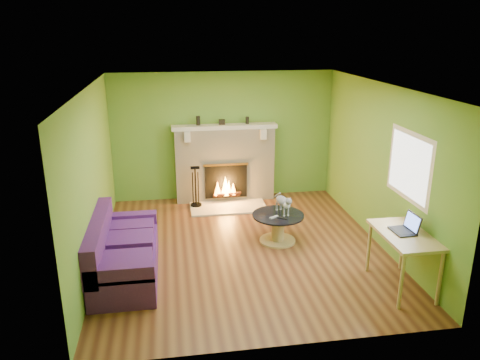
# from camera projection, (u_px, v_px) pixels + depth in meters

# --- Properties ---
(floor) EXTENTS (5.00, 5.00, 0.00)m
(floor) POSITION_uv_depth(u_px,v_px,m) (243.00, 248.00, 7.61)
(floor) COLOR #552B18
(floor) RESTS_ON ground
(ceiling) EXTENTS (5.00, 5.00, 0.00)m
(ceiling) POSITION_uv_depth(u_px,v_px,m) (243.00, 87.00, 6.80)
(ceiling) COLOR white
(ceiling) RESTS_ON wall_back
(wall_back) EXTENTS (5.00, 0.00, 5.00)m
(wall_back) POSITION_uv_depth(u_px,v_px,m) (223.00, 136.00, 9.56)
(wall_back) COLOR #5C9530
(wall_back) RESTS_ON floor
(wall_front) EXTENTS (5.00, 0.00, 5.00)m
(wall_front) POSITION_uv_depth(u_px,v_px,m) (282.00, 242.00, 4.86)
(wall_front) COLOR #5C9530
(wall_front) RESTS_ON floor
(wall_left) EXTENTS (0.00, 5.00, 5.00)m
(wall_left) POSITION_uv_depth(u_px,v_px,m) (92.00, 179.00, 6.88)
(wall_left) COLOR #5C9530
(wall_left) RESTS_ON floor
(wall_right) EXTENTS (0.00, 5.00, 5.00)m
(wall_right) POSITION_uv_depth(u_px,v_px,m) (381.00, 165.00, 7.54)
(wall_right) COLOR #5C9530
(wall_right) RESTS_ON floor
(window_frame) EXTENTS (0.00, 1.20, 1.20)m
(window_frame) POSITION_uv_depth(u_px,v_px,m) (409.00, 166.00, 6.62)
(window_frame) COLOR silver
(window_frame) RESTS_ON wall_right
(window_pane) EXTENTS (0.00, 1.06, 1.06)m
(window_pane) POSITION_uv_depth(u_px,v_px,m) (409.00, 166.00, 6.62)
(window_pane) COLOR white
(window_pane) RESTS_ON wall_right
(fireplace) EXTENTS (2.10, 0.46, 1.58)m
(fireplace) POSITION_uv_depth(u_px,v_px,m) (225.00, 163.00, 9.55)
(fireplace) COLOR beige
(fireplace) RESTS_ON floor
(hearth) EXTENTS (1.50, 0.75, 0.03)m
(hearth) POSITION_uv_depth(u_px,v_px,m) (228.00, 207.00, 9.30)
(hearth) COLOR beige
(hearth) RESTS_ON floor
(mantel) EXTENTS (2.10, 0.28, 0.08)m
(mantel) POSITION_uv_depth(u_px,v_px,m) (225.00, 127.00, 9.29)
(mantel) COLOR beige
(mantel) RESTS_ON fireplace
(sofa) EXTENTS (0.89, 1.93, 0.87)m
(sofa) POSITION_uv_depth(u_px,v_px,m) (122.00, 253.00, 6.70)
(sofa) COLOR #411960
(sofa) RESTS_ON floor
(coffee_table) EXTENTS (0.86, 0.86, 0.49)m
(coffee_table) POSITION_uv_depth(u_px,v_px,m) (278.00, 226.00, 7.77)
(coffee_table) COLOR tan
(coffee_table) RESTS_ON floor
(desk) EXTENTS (0.63, 1.09, 0.81)m
(desk) POSITION_uv_depth(u_px,v_px,m) (405.00, 240.00, 6.26)
(desk) COLOR tan
(desk) RESTS_ON floor
(cat) EXTENTS (0.32, 0.58, 0.35)m
(cat) POSITION_uv_depth(u_px,v_px,m) (282.00, 203.00, 7.71)
(cat) COLOR slate
(cat) RESTS_ON coffee_table
(remote_silver) EXTENTS (0.17, 0.13, 0.02)m
(remote_silver) POSITION_uv_depth(u_px,v_px,m) (274.00, 217.00, 7.57)
(remote_silver) COLOR gray
(remote_silver) RESTS_ON coffee_table
(remote_black) EXTENTS (0.16, 0.11, 0.02)m
(remote_black) POSITION_uv_depth(u_px,v_px,m) (282.00, 218.00, 7.53)
(remote_black) COLOR black
(remote_black) RESTS_ON coffee_table
(laptop) EXTENTS (0.32, 0.36, 0.26)m
(laptop) POSITION_uv_depth(u_px,v_px,m) (403.00, 223.00, 6.23)
(laptop) COLOR black
(laptop) RESTS_ON desk
(fire_tools) EXTENTS (0.22, 0.22, 0.82)m
(fire_tools) POSITION_uv_depth(u_px,v_px,m) (196.00, 186.00, 9.21)
(fire_tools) COLOR black
(fire_tools) RESTS_ON hearth
(mantel_vase_left) EXTENTS (0.08, 0.08, 0.18)m
(mantel_vase_left) POSITION_uv_depth(u_px,v_px,m) (198.00, 121.00, 9.20)
(mantel_vase_left) COLOR black
(mantel_vase_left) RESTS_ON mantel
(mantel_vase_right) EXTENTS (0.07, 0.07, 0.14)m
(mantel_vase_right) POSITION_uv_depth(u_px,v_px,m) (247.00, 120.00, 9.35)
(mantel_vase_right) COLOR black
(mantel_vase_right) RESTS_ON mantel
(mantel_box) EXTENTS (0.12, 0.08, 0.10)m
(mantel_box) POSITION_uv_depth(u_px,v_px,m) (222.00, 122.00, 9.28)
(mantel_box) COLOR black
(mantel_box) RESTS_ON mantel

